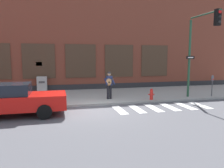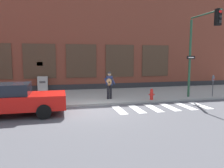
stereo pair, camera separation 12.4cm
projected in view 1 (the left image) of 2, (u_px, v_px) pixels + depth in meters
ground_plane at (95, 110)px, 11.31m from camera, size 160.00×160.00×0.00m
sidewalk at (86, 96)px, 15.11m from camera, size 28.00×5.81×0.12m
building_backdrop at (78, 38)px, 19.30m from camera, size 28.00×4.06×8.90m
crosswalk at (162, 107)px, 11.93m from camera, size 5.20×1.90×0.01m
red_car at (14, 100)px, 10.12m from camera, size 4.60×1.99×1.53m
busker at (109, 84)px, 13.67m from camera, size 0.73×0.56×1.72m
traffic_light at (200, 41)px, 13.24m from camera, size 0.60×2.73×5.20m
parking_meter at (212, 82)px, 14.64m from camera, size 0.13×0.11×1.44m
utility_box at (42, 84)px, 16.68m from camera, size 0.73×0.54×1.16m
fire_hydrant at (151, 94)px, 13.49m from camera, size 0.38×0.20×0.70m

